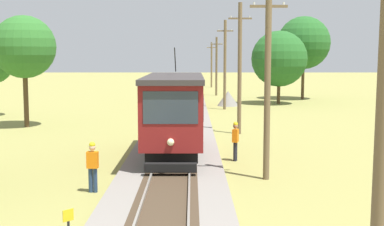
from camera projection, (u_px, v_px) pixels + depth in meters
red_tram at (175, 111)px, 23.75m from camera, size 2.60×8.54×4.79m
freight_car at (184, 89)px, 48.54m from camera, size 2.40×5.20×2.31m
utility_pole_foreground at (383, 149)px, 7.78m from camera, size 1.40×0.36×6.55m
utility_pole_near_tram at (268, 80)px, 19.58m from camera, size 1.40×0.26×7.45m
utility_pole_mid at (240, 67)px, 31.04m from camera, size 1.40×0.30×7.84m
utility_pole_far at (226, 64)px, 44.96m from camera, size 1.40×0.48×7.73m
utility_pole_distant at (217, 66)px, 60.55m from camera, size 1.40×0.48×6.81m
utility_pole_horizon at (212, 64)px, 75.78m from camera, size 1.40×0.28×6.58m
gravel_pile at (229, 98)px, 48.59m from camera, size 2.04×2.04×1.40m
track_worker at (93, 164)px, 18.00m from camera, size 0.40×0.27×1.78m
second_worker at (236, 139)px, 23.35m from camera, size 0.34×0.43×1.78m
tree_left_near at (280, 59)px, 50.04m from camera, size 5.39×5.39×7.07m
tree_right_near at (304, 43)px, 55.18m from camera, size 5.60×5.60×8.83m
tree_left_far at (25, 47)px, 33.84m from camera, size 4.10×4.10×7.32m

